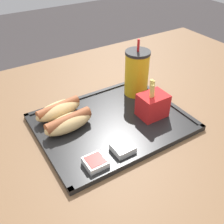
{
  "coord_description": "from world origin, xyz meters",
  "views": [
    {
      "loc": [
        -0.31,
        -0.5,
        1.2
      ],
      "look_at": [
        -0.02,
        -0.04,
        0.8
      ],
      "focal_mm": 42.0,
      "sensor_mm": 36.0,
      "label": 1
    }
  ],
  "objects_px": {
    "hot_dog_near": "(69,122)",
    "sauce_cup_ketchup": "(95,162)",
    "soda_cup": "(137,73)",
    "fries_carton": "(152,105)",
    "sauce_cup_mayo": "(123,148)",
    "hot_dog_far": "(58,109)"
  },
  "relations": [
    {
      "from": "fries_carton",
      "to": "hot_dog_far",
      "type": "bearing_deg",
      "value": 148.85
    },
    {
      "from": "hot_dog_near",
      "to": "sauce_cup_ketchup",
      "type": "xyz_separation_m",
      "value": [
        -0.0,
        -0.14,
        -0.01
      ]
    },
    {
      "from": "hot_dog_far",
      "to": "sauce_cup_mayo",
      "type": "height_order",
      "value": "hot_dog_far"
    },
    {
      "from": "hot_dog_far",
      "to": "sauce_cup_ketchup",
      "type": "bearing_deg",
      "value": -90.95
    },
    {
      "from": "hot_dog_far",
      "to": "fries_carton",
      "type": "bearing_deg",
      "value": -31.15
    },
    {
      "from": "hot_dog_near",
      "to": "fries_carton",
      "type": "relative_size",
      "value": 1.23
    },
    {
      "from": "fries_carton",
      "to": "hot_dog_near",
      "type": "bearing_deg",
      "value": 163.26
    },
    {
      "from": "soda_cup",
      "to": "fries_carton",
      "type": "height_order",
      "value": "soda_cup"
    },
    {
      "from": "sauce_cup_mayo",
      "to": "sauce_cup_ketchup",
      "type": "bearing_deg",
      "value": -175.7
    },
    {
      "from": "hot_dog_far",
      "to": "fries_carton",
      "type": "relative_size",
      "value": 1.24
    },
    {
      "from": "sauce_cup_ketchup",
      "to": "hot_dog_far",
      "type": "bearing_deg",
      "value": 89.05
    },
    {
      "from": "sauce_cup_ketchup",
      "to": "hot_dog_near",
      "type": "bearing_deg",
      "value": 88.61
    },
    {
      "from": "soda_cup",
      "to": "sauce_cup_ketchup",
      "type": "height_order",
      "value": "soda_cup"
    },
    {
      "from": "hot_dog_far",
      "to": "sauce_cup_mayo",
      "type": "relative_size",
      "value": 2.99
    },
    {
      "from": "soda_cup",
      "to": "sauce_cup_ketchup",
      "type": "distance_m",
      "value": 0.32
    },
    {
      "from": "hot_dog_near",
      "to": "fries_carton",
      "type": "height_order",
      "value": "fries_carton"
    },
    {
      "from": "soda_cup",
      "to": "hot_dog_near",
      "type": "distance_m",
      "value": 0.26
    },
    {
      "from": "hot_dog_far",
      "to": "sauce_cup_ketchup",
      "type": "height_order",
      "value": "hot_dog_far"
    },
    {
      "from": "soda_cup",
      "to": "sauce_cup_ketchup",
      "type": "relative_size",
      "value": 3.7
    },
    {
      "from": "soda_cup",
      "to": "hot_dog_near",
      "type": "bearing_deg",
      "value": -168.16
    },
    {
      "from": "fries_carton",
      "to": "sauce_cup_ketchup",
      "type": "relative_size",
      "value": 2.42
    },
    {
      "from": "soda_cup",
      "to": "hot_dog_far",
      "type": "relative_size",
      "value": 1.24
    }
  ]
}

